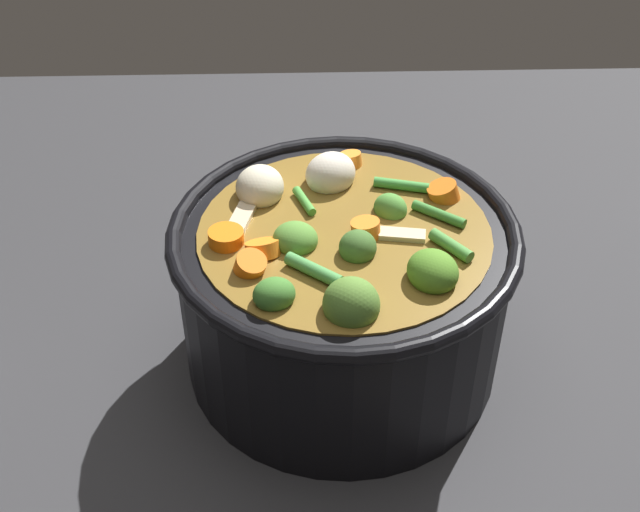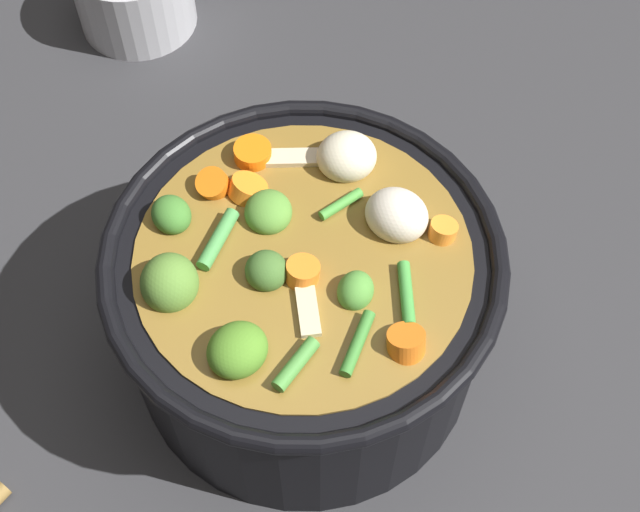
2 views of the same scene
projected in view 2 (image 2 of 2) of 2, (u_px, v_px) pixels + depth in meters
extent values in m
plane|color=#2D2D30|center=(306.00, 348.00, 0.71)|extent=(1.10, 1.10, 0.00)
cylinder|color=black|center=(304.00, 306.00, 0.65)|extent=(0.27, 0.27, 0.14)
torus|color=black|center=(303.00, 256.00, 0.59)|extent=(0.28, 0.28, 0.01)
cylinder|color=brown|center=(304.00, 302.00, 0.64)|extent=(0.23, 0.23, 0.13)
ellipsoid|color=#3D762C|center=(171.00, 215.00, 0.60)|extent=(0.04, 0.03, 0.02)
ellipsoid|color=#4C8D36|center=(355.00, 291.00, 0.57)|extent=(0.04, 0.04, 0.03)
ellipsoid|color=#537F30|center=(169.00, 282.00, 0.57)|extent=(0.05, 0.05, 0.04)
ellipsoid|color=#4D8326|center=(237.00, 350.00, 0.54)|extent=(0.05, 0.05, 0.03)
ellipsoid|color=#3E662B|center=(266.00, 271.00, 0.58)|extent=(0.04, 0.04, 0.03)
ellipsoid|color=#538934|center=(268.00, 212.00, 0.60)|extent=(0.04, 0.04, 0.03)
cylinder|color=orange|center=(406.00, 344.00, 0.55)|extent=(0.03, 0.03, 0.02)
cylinder|color=orange|center=(248.00, 189.00, 0.62)|extent=(0.03, 0.04, 0.02)
cylinder|color=orange|center=(214.00, 185.00, 0.62)|extent=(0.04, 0.04, 0.02)
cylinder|color=orange|center=(442.00, 232.00, 0.60)|extent=(0.03, 0.03, 0.02)
cylinder|color=orange|center=(253.00, 155.00, 0.63)|extent=(0.04, 0.04, 0.02)
cylinder|color=orange|center=(302.00, 274.00, 0.58)|extent=(0.03, 0.03, 0.02)
ellipsoid|color=beige|center=(347.00, 157.00, 0.63)|extent=(0.05, 0.05, 0.03)
ellipsoid|color=beige|center=(397.00, 215.00, 0.60)|extent=(0.06, 0.06, 0.04)
cylinder|color=#468A39|center=(296.00, 364.00, 0.54)|extent=(0.03, 0.04, 0.01)
cylinder|color=#3F913A|center=(406.00, 294.00, 0.57)|extent=(0.05, 0.02, 0.01)
cylinder|color=#387B2E|center=(357.00, 343.00, 0.55)|extent=(0.04, 0.03, 0.01)
cylinder|color=#458F44|center=(218.00, 239.00, 0.59)|extent=(0.04, 0.04, 0.01)
cylinder|color=#459336|center=(341.00, 204.00, 0.61)|extent=(0.02, 0.04, 0.01)
cube|color=beige|center=(308.00, 312.00, 0.56)|extent=(0.04, 0.02, 0.01)
cube|color=beige|center=(293.00, 158.00, 0.63)|extent=(0.02, 0.04, 0.01)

